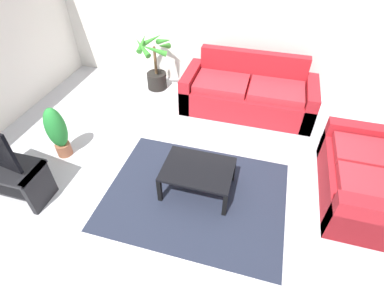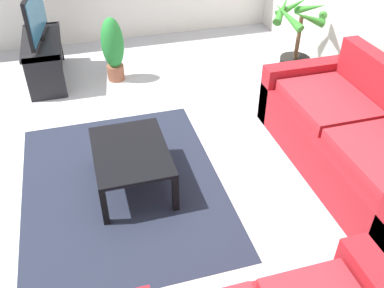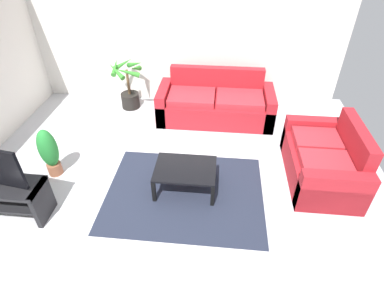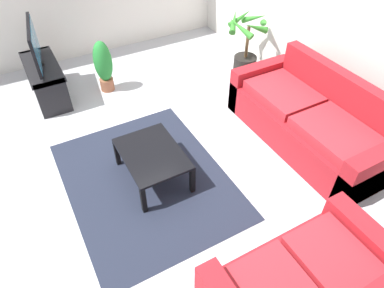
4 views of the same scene
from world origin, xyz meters
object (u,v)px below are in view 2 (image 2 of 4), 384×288
at_px(potted_plant_small, 113,48).
at_px(potted_palm, 296,47).
at_px(tv_stand, 44,54).
at_px(coffee_table, 131,155).
at_px(tv, 35,14).
at_px(couch_main, 359,143).

bearing_deg(potted_plant_small, potted_palm, 73.70).
xyz_separation_m(tv_stand, coffee_table, (2.26, 0.69, -0.00)).
relative_size(tv, potted_palm, 0.96).
height_order(tv, potted_plant_small, tv).
relative_size(tv, potted_plant_small, 1.20).
bearing_deg(tv, tv_stand, -98.24).
xyz_separation_m(coffee_table, potted_plant_small, (-2.01, 0.12, 0.09)).
height_order(tv, potted_palm, tv).
xyz_separation_m(tv_stand, tv, (0.00, 0.00, 0.49)).
height_order(couch_main, potted_palm, potted_palm).
bearing_deg(potted_palm, tv_stand, -106.50).
bearing_deg(couch_main, tv_stand, -134.39).
xyz_separation_m(tv_stand, potted_plant_small, (0.25, 0.81, 0.08)).
bearing_deg(couch_main, coffee_table, -99.89).
height_order(tv_stand, tv, tv).
xyz_separation_m(tv, potted_plant_small, (0.25, 0.81, -0.40)).
relative_size(couch_main, tv, 2.24).
bearing_deg(coffee_table, couch_main, 80.11).
bearing_deg(tv_stand, coffee_table, 16.97).
distance_m(couch_main, potted_palm, 1.76).
bearing_deg(potted_palm, potted_plant_small, -106.30).
bearing_deg(tv_stand, potted_palm, 73.50).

